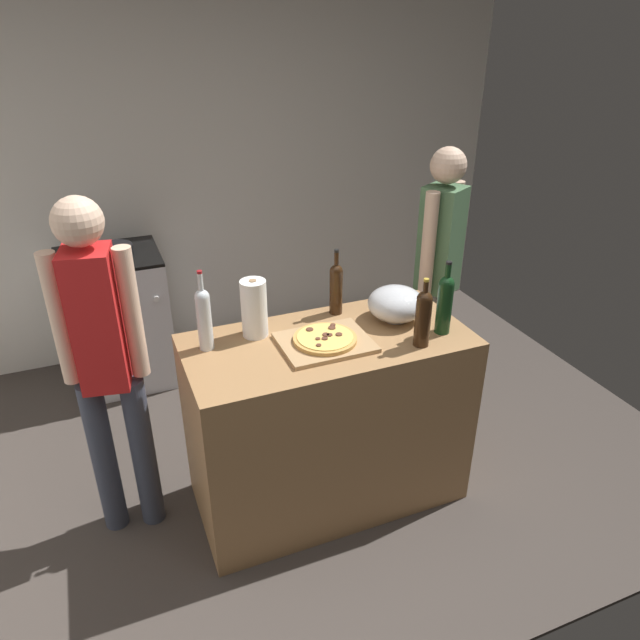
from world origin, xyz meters
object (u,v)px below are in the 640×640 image
at_px(stove, 118,318).
at_px(paper_towel_roll, 254,308).
at_px(wine_bottle_amber, 423,316).
at_px(person_in_red, 438,271).
at_px(pizza, 325,338).
at_px(person_in_stripes, 105,359).
at_px(wine_bottle_clear, 204,317).
at_px(wine_bottle_dark, 445,302).
at_px(mixing_bowl, 396,304).
at_px(wine_bottle_green, 336,287).

bearing_deg(stove, paper_towel_roll, -67.85).
distance_m(wine_bottle_amber, person_in_red, 0.88).
distance_m(pizza, person_in_stripes, 0.95).
height_order(wine_bottle_clear, person_in_stripes, person_in_stripes).
bearing_deg(wine_bottle_dark, stove, 129.26).
height_order(wine_bottle_dark, person_in_stripes, person_in_stripes).
distance_m(wine_bottle_amber, stove, 2.21).
relative_size(mixing_bowl, wine_bottle_clear, 0.73).
bearing_deg(wine_bottle_clear, person_in_stripes, 173.43).
xyz_separation_m(pizza, wine_bottle_green, (0.17, 0.27, 0.11)).
relative_size(paper_towel_roll, wine_bottle_amber, 0.85).
relative_size(stove, person_in_stripes, 0.57).
height_order(wine_bottle_dark, stove, wine_bottle_dark).
distance_m(paper_towel_roll, wine_bottle_amber, 0.75).
bearing_deg(mixing_bowl, person_in_stripes, 174.90).
relative_size(mixing_bowl, person_in_stripes, 0.17).
xyz_separation_m(mixing_bowl, paper_towel_roll, (-0.67, 0.11, 0.05)).
relative_size(wine_bottle_clear, wine_bottle_dark, 1.06).
bearing_deg(wine_bottle_clear, paper_towel_roll, 9.22).
xyz_separation_m(mixing_bowl, wine_bottle_dark, (0.14, -0.19, 0.07)).
distance_m(mixing_bowl, person_in_red, 0.68).
relative_size(mixing_bowl, person_in_red, 0.17).
bearing_deg(pizza, stove, 117.48).
height_order(pizza, mixing_bowl, mixing_bowl).
distance_m(paper_towel_roll, wine_bottle_clear, 0.24).
relative_size(wine_bottle_dark, person_in_stripes, 0.21).
bearing_deg(mixing_bowl, stove, 129.64).
relative_size(pizza, mixing_bowl, 1.05).
distance_m(wine_bottle_green, stove, 1.75).
bearing_deg(person_in_stripes, person_in_red, 9.76).
bearing_deg(wine_bottle_amber, wine_bottle_green, 117.42).
height_order(paper_towel_roll, person_in_red, person_in_red).
height_order(wine_bottle_dark, person_in_red, person_in_red).
distance_m(paper_towel_roll, person_in_red, 1.23).
bearing_deg(stove, pizza, -62.52).
xyz_separation_m(wine_bottle_dark, person_in_stripes, (-1.47, 0.31, -0.14)).
bearing_deg(wine_bottle_green, paper_towel_roll, -171.20).
height_order(wine_bottle_amber, person_in_red, person_in_red).
xyz_separation_m(wine_bottle_green, stove, (-0.99, 1.31, -0.61)).
distance_m(pizza, wine_bottle_green, 0.34).
bearing_deg(wine_bottle_green, person_in_stripes, -177.09).
bearing_deg(paper_towel_roll, wine_bottle_dark, -20.33).
bearing_deg(wine_bottle_green, stove, 127.16).
distance_m(paper_towel_roll, stove, 1.60).
height_order(paper_towel_roll, wine_bottle_clear, wine_bottle_clear).
bearing_deg(wine_bottle_green, person_in_red, 19.17).
relative_size(mixing_bowl, wine_bottle_dark, 0.78).
bearing_deg(person_in_stripes, mixing_bowl, -5.10).
xyz_separation_m(wine_bottle_clear, wine_bottle_green, (0.66, 0.10, -0.02)).
relative_size(person_in_stripes, person_in_red, 1.01).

